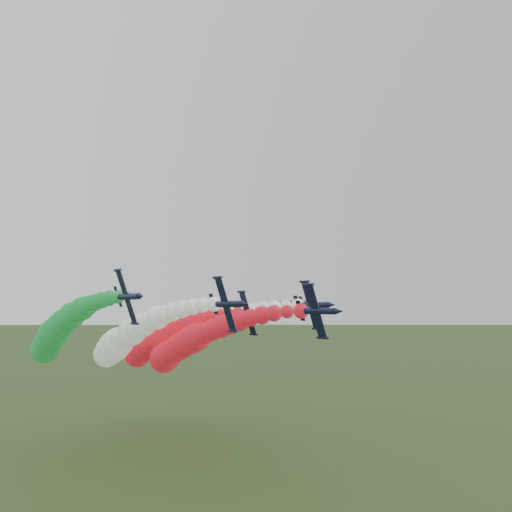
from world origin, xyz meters
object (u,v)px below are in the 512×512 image
at_px(jet_outer_left, 57,333).
at_px(jet_outer_right, 208,334).
at_px(jet_lead, 188,344).
at_px(jet_inner_left, 125,339).
at_px(jet_inner_right, 195,337).
at_px(jet_trail, 155,341).

xyz_separation_m(jet_outer_left, jet_outer_right, (42.85, -0.32, -1.66)).
relative_size(jet_lead, jet_outer_right, 1.00).
xyz_separation_m(jet_lead, jet_outer_right, (17.86, 17.99, 1.15)).
height_order(jet_inner_left, jet_inner_right, jet_inner_left).
bearing_deg(jet_outer_right, jet_lead, -134.80).
xyz_separation_m(jet_inner_right, jet_outer_right, (10.82, 9.90, 0.11)).
bearing_deg(jet_inner_right, jet_trail, 100.83).
relative_size(jet_inner_right, jet_outer_right, 1.00).
relative_size(jet_inner_left, jet_outer_left, 1.00).
xyz_separation_m(jet_inner_right, jet_outer_left, (-32.04, 10.22, 1.77)).
height_order(jet_lead, jet_inner_right, jet_inner_right).
bearing_deg(jet_trail, jet_outer_right, -23.91).
bearing_deg(jet_inner_right, jet_outer_left, 162.31).
distance_m(jet_outer_right, jet_trail, 15.32).
xyz_separation_m(jet_outer_left, jet_trail, (28.97, 5.84, -3.61)).
relative_size(jet_inner_left, jet_trail, 0.99).
relative_size(jet_lead, jet_inner_right, 1.00).
height_order(jet_lead, jet_outer_left, jet_outer_left).
relative_size(jet_inner_left, jet_inner_right, 0.99).
xyz_separation_m(jet_inner_left, jet_outer_left, (-12.93, 9.16, 1.66)).
bearing_deg(jet_lead, jet_inner_right, 48.92).
bearing_deg(jet_lead, jet_inner_left, 142.84).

